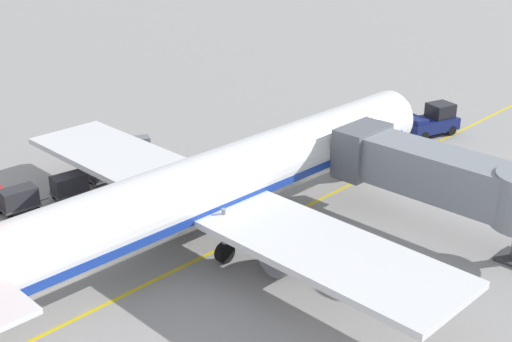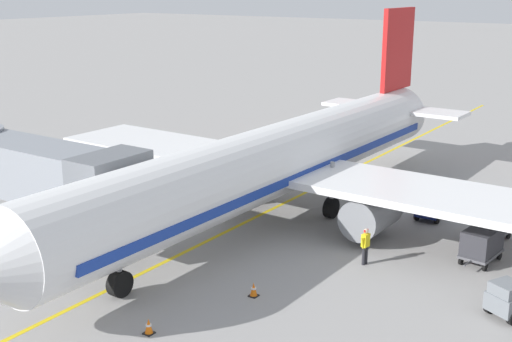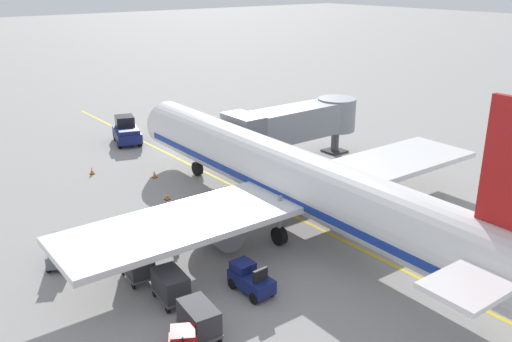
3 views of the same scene
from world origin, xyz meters
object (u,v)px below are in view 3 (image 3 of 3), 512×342
at_px(baggage_tug_lead, 61,251).
at_px(jet_bridge, 295,123).
at_px(ground_crew_wing_walker, 177,222).
at_px(baggage_cart_second_in_train, 171,284).
at_px(pushback_tractor, 127,131).
at_px(baggage_cart_third_in_train, 199,318).
at_px(safety_cone_nose_right, 92,171).
at_px(baggage_cart_front, 137,263).
at_px(safety_cone_wing_tip, 167,196).
at_px(baggage_tug_spare, 250,279).
at_px(safety_cone_nose_left, 154,174).
at_px(parked_airliner, 291,178).

bearing_deg(baggage_tug_lead, jet_bridge, 12.84).
relative_size(baggage_tug_lead, ground_crew_wing_walker, 1.64).
xyz_separation_m(baggage_cart_second_in_train, ground_crew_wing_walker, (3.88, 6.09, 0.00)).
xyz_separation_m(pushback_tractor, baggage_tug_lead, (-13.03, -19.13, -0.39)).
distance_m(baggage_tug_lead, baggage_cart_third_in_train, 10.67).
bearing_deg(baggage_cart_second_in_train, pushback_tractor, 68.95).
bearing_deg(pushback_tractor, baggage_cart_third_in_train, -109.63).
relative_size(baggage_tug_lead, safety_cone_nose_right, 4.70).
distance_m(baggage_cart_front, safety_cone_wing_tip, 10.82).
bearing_deg(baggage_cart_third_in_train, ground_crew_wing_walker, 65.25).
height_order(baggage_cart_front, baggage_cart_second_in_train, same).
bearing_deg(baggage_tug_spare, safety_cone_nose_left, 77.32).
height_order(baggage_cart_second_in_train, ground_crew_wing_walker, ground_crew_wing_walker).
bearing_deg(baggage_tug_lead, baggage_cart_front, -58.72).
bearing_deg(ground_crew_wing_walker, baggage_tug_lead, 171.01).
height_order(parked_airliner, baggage_cart_third_in_train, parked_airliner).
bearing_deg(parked_airliner, baggage_cart_third_in_train, -149.86).
height_order(baggage_tug_lead, baggage_cart_front, baggage_tug_lead).
xyz_separation_m(pushback_tractor, ground_crew_wing_walker, (-6.24, -20.21, -0.15)).
height_order(parked_airliner, safety_cone_nose_left, parked_airliner).
distance_m(jet_bridge, baggage_tug_spare, 20.69).
distance_m(pushback_tractor, baggage_cart_third_in_train, 31.32).
distance_m(jet_bridge, pushback_tractor, 16.79).
distance_m(parked_airliner, baggage_tug_spare, 8.66).
bearing_deg(safety_cone_nose_right, ground_crew_wing_walker, -90.60).
bearing_deg(baggage_tug_lead, baggage_cart_second_in_train, -67.88).
bearing_deg(baggage_tug_spare, baggage_tug_lead, 126.46).
distance_m(jet_bridge, ground_crew_wing_walker, 16.28).
bearing_deg(safety_cone_nose_right, baggage_cart_third_in_train, -100.83).
bearing_deg(jet_bridge, parked_airliner, -132.83).
bearing_deg(pushback_tractor, baggage_tug_lead, -124.27).
height_order(pushback_tractor, baggage_cart_third_in_train, pushback_tractor).
xyz_separation_m(baggage_cart_second_in_train, safety_cone_nose_left, (7.61, 16.12, -0.66)).
distance_m(baggage_tug_spare, safety_cone_wing_tip, 13.45).
bearing_deg(safety_cone_nose_left, safety_cone_wing_tip, -107.12).
relative_size(baggage_cart_front, ground_crew_wing_walker, 1.75).
xyz_separation_m(baggage_tug_spare, safety_cone_nose_right, (0.42, 21.60, -0.42)).
xyz_separation_m(parked_airliner, baggage_cart_second_in_train, (-10.43, -3.08, -2.24)).
xyz_separation_m(jet_bridge, safety_cone_nose_right, (-14.77, 7.82, -3.16)).
relative_size(baggage_cart_third_in_train, safety_cone_nose_right, 5.01).
height_order(baggage_cart_second_in_train, safety_cone_nose_left, baggage_cart_second_in_train).
xyz_separation_m(baggage_tug_lead, safety_cone_nose_right, (6.94, 12.77, -0.42)).
relative_size(jet_bridge, safety_cone_nose_left, 21.86).
height_order(pushback_tractor, baggage_cart_second_in_train, pushback_tractor).
distance_m(ground_crew_wing_walker, safety_cone_nose_left, 10.72).
bearing_deg(safety_cone_wing_tip, baggage_cart_front, -127.20).
xyz_separation_m(jet_bridge, baggage_cart_third_in_train, (-19.20, -15.32, -2.50)).
height_order(baggage_tug_spare, safety_cone_nose_left, baggage_tug_spare).
xyz_separation_m(jet_bridge, ground_crew_wing_walker, (-14.92, -6.03, -2.50)).
bearing_deg(safety_cone_nose_left, jet_bridge, -19.71).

